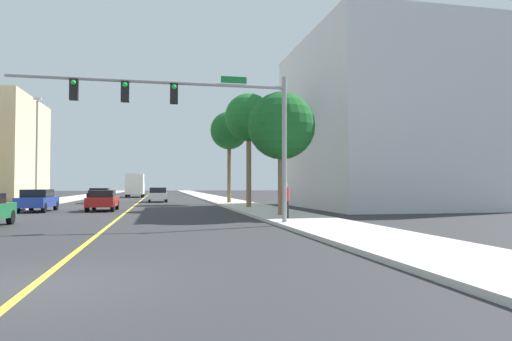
{
  "coord_description": "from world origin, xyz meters",
  "views": [
    {
      "loc": [
        2.14,
        -8.52,
        1.74
      ],
      "look_at": [
        8.38,
        20.73,
        2.71
      ],
      "focal_mm": 31.51,
      "sensor_mm": 36.0,
      "label": 1
    }
  ],
  "objects_px": {
    "palm_near": "(282,127)",
    "palm_mid": "(249,118)",
    "traffic_signal_mast": "(195,110)",
    "car_blue": "(38,200)",
    "pedestrian": "(285,201)",
    "delivery_truck": "(135,185)",
    "car_red": "(103,200)",
    "palm_far": "(229,131)",
    "street_lamp": "(37,146)",
    "car_black": "(100,195)",
    "car_white": "(158,194)"
  },
  "relations": [
    {
      "from": "palm_near",
      "to": "palm_mid",
      "type": "distance_m",
      "value": 9.08
    },
    {
      "from": "traffic_signal_mast",
      "to": "car_blue",
      "type": "xyz_separation_m",
      "value": [
        -9.28,
        13.14,
        -4.11
      ]
    },
    {
      "from": "car_blue",
      "to": "pedestrian",
      "type": "height_order",
      "value": "pedestrian"
    },
    {
      "from": "palm_mid",
      "to": "delivery_truck",
      "type": "height_order",
      "value": "palm_mid"
    },
    {
      "from": "car_blue",
      "to": "car_red",
      "type": "height_order",
      "value": "car_blue"
    },
    {
      "from": "palm_far",
      "to": "street_lamp",
      "type": "bearing_deg",
      "value": -170.47
    },
    {
      "from": "palm_near",
      "to": "car_red",
      "type": "xyz_separation_m",
      "value": [
        -10.14,
        8.62,
        -4.16
      ]
    },
    {
      "from": "pedestrian",
      "to": "delivery_truck",
      "type": "bearing_deg",
      "value": 73.02
    },
    {
      "from": "traffic_signal_mast",
      "to": "palm_far",
      "type": "height_order",
      "value": "palm_far"
    },
    {
      "from": "street_lamp",
      "to": "car_black",
      "type": "xyz_separation_m",
      "value": [
        3.92,
        7.25,
        -4.09
      ]
    },
    {
      "from": "car_blue",
      "to": "delivery_truck",
      "type": "distance_m",
      "value": 35.3
    },
    {
      "from": "palm_near",
      "to": "car_blue",
      "type": "height_order",
      "value": "palm_near"
    },
    {
      "from": "traffic_signal_mast",
      "to": "car_blue",
      "type": "distance_m",
      "value": 16.6
    },
    {
      "from": "car_blue",
      "to": "car_white",
      "type": "xyz_separation_m",
      "value": [
        7.62,
        15.67,
        0.01
      ]
    },
    {
      "from": "car_white",
      "to": "car_red",
      "type": "bearing_deg",
      "value": -103.58
    },
    {
      "from": "car_blue",
      "to": "car_black",
      "type": "bearing_deg",
      "value": -97.95
    },
    {
      "from": "traffic_signal_mast",
      "to": "delivery_truck",
      "type": "bearing_deg",
      "value": 95.86
    },
    {
      "from": "street_lamp",
      "to": "car_red",
      "type": "height_order",
      "value": "street_lamp"
    },
    {
      "from": "car_white",
      "to": "street_lamp",
      "type": "bearing_deg",
      "value": -136.55
    },
    {
      "from": "pedestrian",
      "to": "palm_near",
      "type": "bearing_deg",
      "value": 50.47
    },
    {
      "from": "car_black",
      "to": "pedestrian",
      "type": "distance_m",
      "value": 27.31
    },
    {
      "from": "delivery_truck",
      "to": "palm_near",
      "type": "bearing_deg",
      "value": -77.1
    },
    {
      "from": "palm_mid",
      "to": "car_blue",
      "type": "relative_size",
      "value": 2.0
    },
    {
      "from": "street_lamp",
      "to": "car_blue",
      "type": "bearing_deg",
      "value": -75.05
    },
    {
      "from": "palm_near",
      "to": "car_red",
      "type": "bearing_deg",
      "value": 139.63
    },
    {
      "from": "car_white",
      "to": "pedestrian",
      "type": "distance_m",
      "value": 27.33
    },
    {
      "from": "palm_near",
      "to": "car_white",
      "type": "height_order",
      "value": "palm_near"
    },
    {
      "from": "palm_far",
      "to": "car_red",
      "type": "relative_size",
      "value": 2.11
    },
    {
      "from": "car_red",
      "to": "delivery_truck",
      "type": "height_order",
      "value": "delivery_truck"
    },
    {
      "from": "pedestrian",
      "to": "palm_far",
      "type": "bearing_deg",
      "value": 60.53
    },
    {
      "from": "street_lamp",
      "to": "pedestrian",
      "type": "xyz_separation_m",
      "value": [
        15.52,
        -17.48,
        -3.86
      ]
    },
    {
      "from": "palm_far",
      "to": "pedestrian",
      "type": "xyz_separation_m",
      "value": [
        -0.31,
        -20.13,
        -5.73
      ]
    },
    {
      "from": "car_blue",
      "to": "car_black",
      "type": "relative_size",
      "value": 0.99
    },
    {
      "from": "palm_near",
      "to": "delivery_truck",
      "type": "xyz_separation_m",
      "value": [
        -9.88,
        43.66,
        -3.14
      ]
    },
    {
      "from": "street_lamp",
      "to": "palm_far",
      "type": "xyz_separation_m",
      "value": [
        15.83,
        2.66,
        1.87
      ]
    },
    {
      "from": "traffic_signal_mast",
      "to": "pedestrian",
      "type": "bearing_deg",
      "value": 25.88
    },
    {
      "from": "palm_near",
      "to": "pedestrian",
      "type": "bearing_deg",
      "value": -100.95
    },
    {
      "from": "car_red",
      "to": "pedestrian",
      "type": "distance_m",
      "value": 14.61
    },
    {
      "from": "palm_near",
      "to": "car_white",
      "type": "bearing_deg",
      "value": 105.19
    },
    {
      "from": "car_blue",
      "to": "palm_mid",
      "type": "bearing_deg",
      "value": -177.86
    },
    {
      "from": "traffic_signal_mast",
      "to": "delivery_truck",
      "type": "height_order",
      "value": "traffic_signal_mast"
    },
    {
      "from": "traffic_signal_mast",
      "to": "car_blue",
      "type": "relative_size",
      "value": 2.7
    },
    {
      "from": "palm_far",
      "to": "car_white",
      "type": "height_order",
      "value": "palm_far"
    },
    {
      "from": "delivery_truck",
      "to": "palm_mid",
      "type": "bearing_deg",
      "value": -74.05
    },
    {
      "from": "traffic_signal_mast",
      "to": "car_white",
      "type": "height_order",
      "value": "traffic_signal_mast"
    },
    {
      "from": "street_lamp",
      "to": "car_white",
      "type": "xyz_separation_m",
      "value": [
        9.37,
        9.15,
        -4.08
      ]
    },
    {
      "from": "traffic_signal_mast",
      "to": "car_white",
      "type": "bearing_deg",
      "value": 93.29
    },
    {
      "from": "traffic_signal_mast",
      "to": "car_blue",
      "type": "bearing_deg",
      "value": 125.25
    },
    {
      "from": "palm_far",
      "to": "car_white",
      "type": "distance_m",
      "value": 10.93
    },
    {
      "from": "car_blue",
      "to": "delivery_truck",
      "type": "relative_size",
      "value": 0.56
    }
  ]
}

